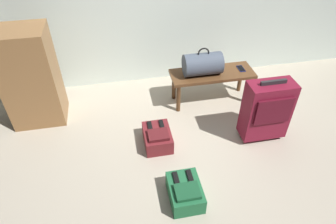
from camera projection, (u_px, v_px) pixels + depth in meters
The scene contains 8 objects.
ground_plane at pixel (195, 157), 3.08m from camera, with size 6.60×6.60×0.00m, color #B2A893.
bench at pixel (212, 77), 3.60m from camera, with size 1.00×0.36×0.41m.
duffel_bag_slate at pixel (203, 64), 3.46m from camera, with size 0.44×0.26×0.34m.
cell_phone at pixel (241, 69), 3.63m from camera, with size 0.07×0.14×0.01m.
suitcase_upright_burgundy at pixel (267, 110), 3.07m from camera, with size 0.47×0.26×0.73m.
backpack_maroon at pixel (157, 137), 3.17m from camera, with size 0.28×0.38×0.21m.
backpack_green at pixel (185, 192), 2.64m from camera, with size 0.28×0.38×0.21m.
side_cabinet at pixel (30, 78), 3.22m from camera, with size 0.56×0.44×1.10m.
Camera 1 is at (-0.68, -1.98, 2.32)m, focal length 32.01 mm.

